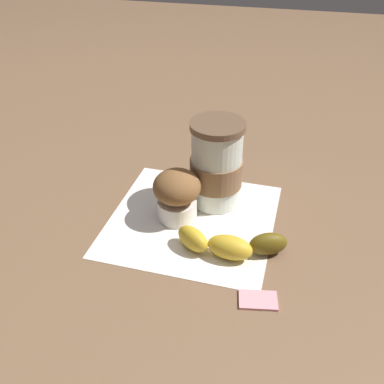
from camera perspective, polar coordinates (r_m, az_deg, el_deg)
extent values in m
plane|color=brown|center=(0.73, 0.00, -3.56)|extent=(3.00, 3.00, 0.00)
cube|color=white|center=(0.73, 0.00, -3.52)|extent=(0.27, 0.27, 0.00)
cylinder|color=silver|center=(0.73, 3.11, 3.27)|extent=(0.08, 0.08, 0.14)
cylinder|color=brown|center=(0.69, 3.29, 8.40)|extent=(0.09, 0.09, 0.01)
cylinder|color=#846042|center=(0.74, 3.08, 2.59)|extent=(0.09, 0.09, 0.05)
cylinder|color=white|center=(0.72, -1.98, -2.38)|extent=(0.06, 0.06, 0.03)
ellipsoid|color=brown|center=(0.69, -2.05, 0.45)|extent=(0.07, 0.07, 0.05)
ellipsoid|color=gold|center=(0.66, 0.11, -5.95)|extent=(0.05, 0.06, 0.04)
ellipsoid|color=gold|center=(0.65, 4.84, -7.02)|extent=(0.04, 0.07, 0.04)
ellipsoid|color=brown|center=(0.66, 9.65, -6.50)|extent=(0.05, 0.06, 0.04)
cube|color=pink|center=(0.61, 8.41, -13.31)|extent=(0.04, 0.05, 0.01)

